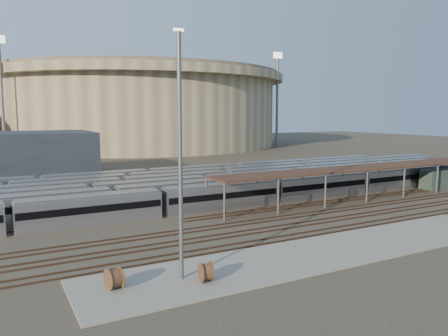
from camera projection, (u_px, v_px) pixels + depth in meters
ground at (280, 216)px, 59.86m from camera, size 420.00×420.00×0.00m
apron at (326, 251)px, 44.40m from camera, size 50.00×9.00×0.20m
subway_trains at (217, 184)px, 75.69m from camera, size 125.81×23.90×3.60m
inspection_shed at (374, 168)px, 73.11m from camera, size 60.30×6.00×5.30m
empty_tracks at (303, 224)px, 55.49m from camera, size 170.00×9.62×0.18m
stadium at (140, 108)px, 191.76m from camera, size 124.00×124.00×32.50m
floodlight_0 at (2, 92)px, 139.09m from camera, size 4.00×1.00×38.40m
floodlight_2 at (277, 97)px, 177.58m from camera, size 4.00×1.00×38.40m
floodlight_3 at (49, 98)px, 192.17m from camera, size 4.00×1.00×38.40m
cable_reel_west at (206, 272)px, 36.17m from camera, size 1.15×1.77×1.65m
cable_reel_east at (114, 278)px, 34.62m from camera, size 1.25×1.86×1.72m
yard_light_pole at (180, 157)px, 35.60m from camera, size 0.81×0.36×20.51m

